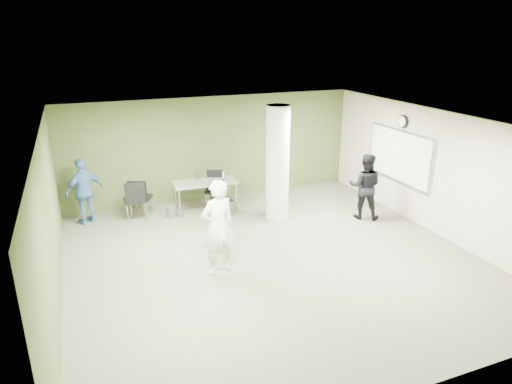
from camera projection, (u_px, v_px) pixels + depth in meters
name	position (u px, v px, depth m)	size (l,w,h in m)	color
floor	(272.00, 259.00, 9.33)	(8.00, 8.00, 0.00)	#5A5A47
ceiling	(274.00, 123.00, 8.39)	(8.00, 8.00, 0.00)	white
wall_back	(214.00, 148.00, 12.36)	(8.00, 0.02, 2.80)	#455528
wall_left	(50.00, 225.00, 7.46)	(0.02, 8.00, 2.80)	#455528
wall_right_cream	(436.00, 173.00, 10.26)	(0.02, 8.00, 2.80)	beige
column	(278.00, 163.00, 10.96)	(0.56, 0.56, 2.80)	silver
whiteboard	(399.00, 156.00, 11.25)	(0.05, 2.30, 1.30)	silver
wall_clock	(403.00, 122.00, 10.96)	(0.06, 0.32, 0.32)	black
folding_table	(205.00, 183.00, 11.68)	(1.65, 0.77, 1.02)	gray
wastebasket	(172.00, 211.00, 11.41)	(0.25, 0.25, 0.29)	#4C4C4C
chair_back_left	(135.00, 198.00, 11.05)	(0.52, 0.52, 1.02)	black
chair_back_right	(139.00, 195.00, 11.25)	(0.65, 0.65, 0.99)	black
chair_table_left	(215.00, 186.00, 11.95)	(0.64, 0.64, 0.97)	black
chair_table_right	(220.00, 196.00, 11.40)	(0.54, 0.54, 0.86)	black
woman_white	(218.00, 228.00, 8.52)	(0.68, 0.45, 1.88)	white
man_black	(365.00, 186.00, 11.15)	(0.80, 0.62, 1.64)	black
man_blue	(85.00, 191.00, 10.84)	(0.95, 0.39, 1.61)	teal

